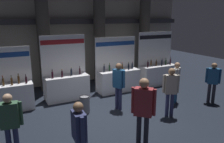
{
  "coord_description": "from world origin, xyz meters",
  "views": [
    {
      "loc": [
        -3.03,
        -6.23,
        3.24
      ],
      "look_at": [
        0.73,
        1.21,
        1.19
      ],
      "focal_mm": 35.03,
      "sensor_mm": 36.0,
      "label": 1
    }
  ],
  "objects_px": {
    "exhibitor_booth_1": "(67,84)",
    "exhibitor_booth_2": "(118,78)",
    "exhibitor_booth_0": "(5,95)",
    "visitor_7": "(143,106)",
    "trash_bin": "(85,105)",
    "visitor_0": "(79,131)",
    "visitor_2": "(171,88)",
    "exhibitor_booth_3": "(158,72)",
    "visitor_1": "(119,82)",
    "visitor_5": "(176,79)",
    "visitor_6": "(10,120)",
    "visitor_3": "(213,79)"
  },
  "relations": [
    {
      "from": "trash_bin",
      "to": "visitor_3",
      "type": "distance_m",
      "value": 4.99
    },
    {
      "from": "exhibitor_booth_3",
      "to": "visitor_7",
      "type": "bearing_deg",
      "value": -132.1
    },
    {
      "from": "visitor_7",
      "to": "exhibitor_booth_1",
      "type": "bearing_deg",
      "value": 144.34
    },
    {
      "from": "exhibitor_booth_2",
      "to": "exhibitor_booth_3",
      "type": "bearing_deg",
      "value": 0.81
    },
    {
      "from": "exhibitor_booth_2",
      "to": "visitor_2",
      "type": "height_order",
      "value": "exhibitor_booth_2"
    },
    {
      "from": "exhibitor_booth_0",
      "to": "visitor_6",
      "type": "bearing_deg",
      "value": -88.83
    },
    {
      "from": "exhibitor_booth_0",
      "to": "visitor_3",
      "type": "xyz_separation_m",
      "value": [
        7.21,
        -2.73,
        0.35
      ]
    },
    {
      "from": "exhibitor_booth_2",
      "to": "trash_bin",
      "type": "bearing_deg",
      "value": -144.58
    },
    {
      "from": "visitor_3",
      "to": "visitor_2",
      "type": "bearing_deg",
      "value": -127.06
    },
    {
      "from": "visitor_7",
      "to": "visitor_6",
      "type": "bearing_deg",
      "value": -155.85
    },
    {
      "from": "exhibitor_booth_1",
      "to": "exhibitor_booth_2",
      "type": "height_order",
      "value": "exhibitor_booth_1"
    },
    {
      "from": "trash_bin",
      "to": "visitor_7",
      "type": "bearing_deg",
      "value": -77.63
    },
    {
      "from": "visitor_1",
      "to": "visitor_5",
      "type": "distance_m",
      "value": 2.35
    },
    {
      "from": "visitor_3",
      "to": "visitor_5",
      "type": "xyz_separation_m",
      "value": [
        -1.25,
        0.64,
        0.01
      ]
    },
    {
      "from": "visitor_1",
      "to": "visitor_7",
      "type": "relative_size",
      "value": 0.93
    },
    {
      "from": "exhibitor_booth_0",
      "to": "visitor_5",
      "type": "height_order",
      "value": "exhibitor_booth_0"
    },
    {
      "from": "trash_bin",
      "to": "visitor_0",
      "type": "bearing_deg",
      "value": -111.72
    },
    {
      "from": "visitor_2",
      "to": "visitor_0",
      "type": "bearing_deg",
      "value": 47.58
    },
    {
      "from": "visitor_1",
      "to": "visitor_0",
      "type": "bearing_deg",
      "value": 109.46
    },
    {
      "from": "visitor_3",
      "to": "trash_bin",
      "type": "bearing_deg",
      "value": -148.1
    },
    {
      "from": "exhibitor_booth_0",
      "to": "visitor_7",
      "type": "height_order",
      "value": "exhibitor_booth_0"
    },
    {
      "from": "exhibitor_booth_1",
      "to": "visitor_7",
      "type": "distance_m",
      "value": 4.36
    },
    {
      "from": "exhibitor_booth_0",
      "to": "exhibitor_booth_3",
      "type": "bearing_deg",
      "value": 1.39
    },
    {
      "from": "visitor_0",
      "to": "visitor_5",
      "type": "relative_size",
      "value": 1.0
    },
    {
      "from": "exhibitor_booth_2",
      "to": "visitor_6",
      "type": "bearing_deg",
      "value": -145.52
    },
    {
      "from": "visitor_0",
      "to": "visitor_2",
      "type": "relative_size",
      "value": 0.96
    },
    {
      "from": "visitor_0",
      "to": "trash_bin",
      "type": "bearing_deg",
      "value": 160.94
    },
    {
      "from": "trash_bin",
      "to": "visitor_0",
      "type": "distance_m",
      "value": 3.1
    },
    {
      "from": "visitor_1",
      "to": "visitor_7",
      "type": "distance_m",
      "value": 2.49
    },
    {
      "from": "visitor_1",
      "to": "visitor_6",
      "type": "height_order",
      "value": "visitor_1"
    },
    {
      "from": "visitor_6",
      "to": "visitor_0",
      "type": "bearing_deg",
      "value": -35.14
    },
    {
      "from": "exhibitor_booth_0",
      "to": "exhibitor_booth_1",
      "type": "xyz_separation_m",
      "value": [
        2.27,
        0.18,
        0.04
      ]
    },
    {
      "from": "visitor_2",
      "to": "exhibitor_booth_3",
      "type": "bearing_deg",
      "value": -94.17
    },
    {
      "from": "visitor_2",
      "to": "visitor_7",
      "type": "xyz_separation_m",
      "value": [
        -1.87,
        -1.12,
        0.14
      ]
    },
    {
      "from": "exhibitor_booth_3",
      "to": "visitor_1",
      "type": "xyz_separation_m",
      "value": [
        -3.22,
        -1.83,
        0.4
      ]
    },
    {
      "from": "exhibitor_booth_3",
      "to": "visitor_1",
      "type": "bearing_deg",
      "value": -150.3
    },
    {
      "from": "visitor_6",
      "to": "visitor_3",
      "type": "bearing_deg",
      "value": 11.43
    },
    {
      "from": "exhibitor_booth_1",
      "to": "visitor_5",
      "type": "relative_size",
      "value": 1.61
    },
    {
      "from": "visitor_1",
      "to": "visitor_5",
      "type": "bearing_deg",
      "value": -128.55
    },
    {
      "from": "visitor_1",
      "to": "visitor_6",
      "type": "xyz_separation_m",
      "value": [
        -3.58,
        -1.33,
        -0.07
      ]
    },
    {
      "from": "visitor_0",
      "to": "visitor_7",
      "type": "height_order",
      "value": "visitor_7"
    },
    {
      "from": "visitor_0",
      "to": "visitor_5",
      "type": "height_order",
      "value": "visitor_5"
    },
    {
      "from": "visitor_7",
      "to": "visitor_1",
      "type": "bearing_deg",
      "value": 119.84
    },
    {
      "from": "visitor_0",
      "to": "visitor_6",
      "type": "distance_m",
      "value": 1.76
    },
    {
      "from": "visitor_7",
      "to": "visitor_3",
      "type": "bearing_deg",
      "value": 62.2
    },
    {
      "from": "visitor_7",
      "to": "exhibitor_booth_0",
      "type": "bearing_deg",
      "value": 170.82
    },
    {
      "from": "exhibitor_booth_1",
      "to": "visitor_6",
      "type": "height_order",
      "value": "exhibitor_booth_1"
    },
    {
      "from": "visitor_2",
      "to": "visitor_3",
      "type": "distance_m",
      "value": 2.32
    },
    {
      "from": "visitor_2",
      "to": "visitor_5",
      "type": "bearing_deg",
      "value": -112.55
    },
    {
      "from": "trash_bin",
      "to": "visitor_0",
      "type": "xyz_separation_m",
      "value": [
        -1.12,
        -2.81,
        0.65
      ]
    }
  ]
}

